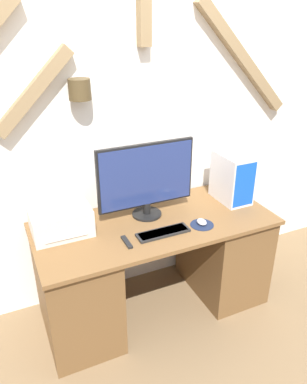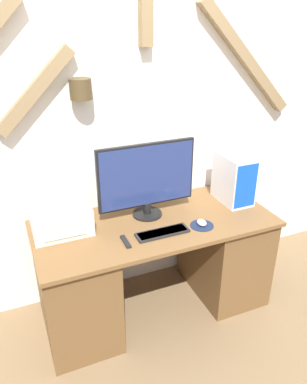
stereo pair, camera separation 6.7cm
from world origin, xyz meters
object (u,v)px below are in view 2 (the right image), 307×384
(monitor, at_px, (147,178))
(printer, at_px, (60,218))
(mouse, at_px, (202,223))
(computer_tower, at_px, (234,178))
(remote_control, at_px, (126,242))
(keyboard, at_px, (162,233))

(monitor, height_order, printer, monitor)
(monitor, relative_size, mouse, 8.53)
(computer_tower, xyz_separation_m, remote_control, (-0.98, -0.24, -0.18))
(monitor, distance_m, printer, 0.66)
(monitor, relative_size, remote_control, 4.93)
(remote_control, bearing_deg, printer, 137.47)
(keyboard, relative_size, mouse, 4.36)
(computer_tower, bearing_deg, mouse, -149.67)
(keyboard, bearing_deg, mouse, -0.93)
(monitor, bearing_deg, remote_control, -132.86)
(mouse, height_order, computer_tower, computer_tower)
(keyboard, relative_size, remote_control, 2.52)
(keyboard, height_order, computer_tower, computer_tower)
(monitor, bearing_deg, mouse, -44.77)
(monitor, height_order, keyboard, monitor)
(keyboard, relative_size, printer, 0.94)
(keyboard, height_order, mouse, mouse)
(monitor, relative_size, keyboard, 1.96)
(keyboard, distance_m, mouse, 0.30)
(remote_control, bearing_deg, computer_tower, 13.74)
(computer_tower, bearing_deg, printer, 176.32)
(keyboard, xyz_separation_m, computer_tower, (0.72, 0.24, 0.18))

